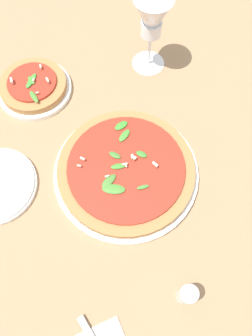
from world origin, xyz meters
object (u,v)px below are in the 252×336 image
Objects in this scene: pizza_arugula_main at (126,171)px; wine_glass at (152,21)px; pizza_personal_side at (34,87)px; shaker_pepper at (187,295)px.

pizza_arugula_main is 0.34m from wine_glass.
shaker_pepper reaches higher than pizza_personal_side.
wine_glass is (-0.31, 0.09, 0.12)m from pizza_arugula_main.
wine_glass reaches higher than pizza_arugula_main.
pizza_arugula_main is 0.27m from shaker_pepper.
shaker_pepper is (0.51, 0.29, 0.02)m from pizza_personal_side.
pizza_arugula_main is 1.66× the size of wine_glass.
pizza_arugula_main is 0.32m from pizza_personal_side.
pizza_personal_side is 0.32m from wine_glass.
wine_glass is at bearing 179.60° from shaker_pepper.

